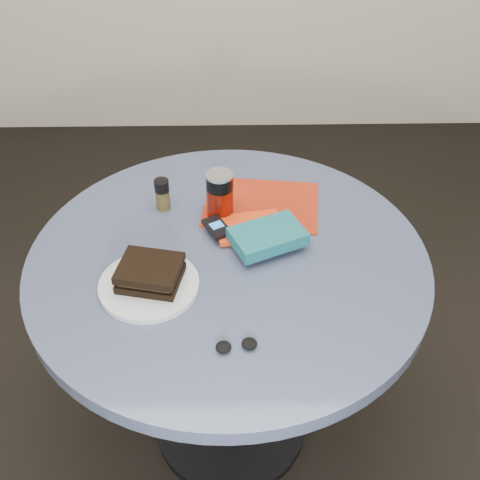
{
  "coord_description": "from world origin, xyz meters",
  "views": [
    {
      "loc": [
        0.01,
        -1.12,
        1.74
      ],
      "look_at": [
        0.03,
        0.0,
        0.8
      ],
      "focal_mm": 45.0,
      "sensor_mm": 36.0,
      "label": 1
    }
  ],
  "objects_px": {
    "pepper_grinder": "(162,194)",
    "mp3_player": "(217,227)",
    "headphones": "(236,345)",
    "red_book": "(249,227)",
    "plate": "(149,285)",
    "soda_can": "(220,195)",
    "magazine": "(261,204)",
    "sandwich": "(150,273)",
    "novel": "(268,236)",
    "table": "(229,301)"
  },
  "relations": [
    {
      "from": "plate",
      "to": "novel",
      "type": "relative_size",
      "value": 1.33
    },
    {
      "from": "novel",
      "to": "mp3_player",
      "type": "height_order",
      "value": "novel"
    },
    {
      "from": "red_book",
      "to": "mp3_player",
      "type": "distance_m",
      "value": 0.09
    },
    {
      "from": "novel",
      "to": "mp3_player",
      "type": "distance_m",
      "value": 0.14
    },
    {
      "from": "plate",
      "to": "magazine",
      "type": "xyz_separation_m",
      "value": [
        0.28,
        0.32,
        -0.0
      ]
    },
    {
      "from": "soda_can",
      "to": "red_book",
      "type": "xyz_separation_m",
      "value": [
        0.08,
        -0.07,
        -0.05
      ]
    },
    {
      "from": "soda_can",
      "to": "mp3_player",
      "type": "bearing_deg",
      "value": -95.83
    },
    {
      "from": "plate",
      "to": "red_book",
      "type": "height_order",
      "value": "red_book"
    },
    {
      "from": "table",
      "to": "magazine",
      "type": "height_order",
      "value": "magazine"
    },
    {
      "from": "pepper_grinder",
      "to": "mp3_player",
      "type": "height_order",
      "value": "pepper_grinder"
    },
    {
      "from": "soda_can",
      "to": "magazine",
      "type": "relative_size",
      "value": 0.43
    },
    {
      "from": "magazine",
      "to": "mp3_player",
      "type": "relative_size",
      "value": 3.25
    },
    {
      "from": "pepper_grinder",
      "to": "headphones",
      "type": "bearing_deg",
      "value": -68.83
    },
    {
      "from": "plate",
      "to": "red_book",
      "type": "bearing_deg",
      "value": 40.5
    },
    {
      "from": "mp3_player",
      "to": "headphones",
      "type": "relative_size",
      "value": 1.03
    },
    {
      "from": "soda_can",
      "to": "pepper_grinder",
      "type": "height_order",
      "value": "soda_can"
    },
    {
      "from": "sandwich",
      "to": "table",
      "type": "bearing_deg",
      "value": 29.64
    },
    {
      "from": "soda_can",
      "to": "headphones",
      "type": "relative_size",
      "value": 1.44
    },
    {
      "from": "magazine",
      "to": "mp3_player",
      "type": "height_order",
      "value": "mp3_player"
    },
    {
      "from": "pepper_grinder",
      "to": "mp3_player",
      "type": "xyz_separation_m",
      "value": [
        0.15,
        -0.12,
        -0.02
      ]
    },
    {
      "from": "red_book",
      "to": "magazine",
      "type": "bearing_deg",
      "value": 62.43
    },
    {
      "from": "plate",
      "to": "headphones",
      "type": "bearing_deg",
      "value": -42.75
    },
    {
      "from": "soda_can",
      "to": "headphones",
      "type": "bearing_deg",
      "value": -85.42
    },
    {
      "from": "sandwich",
      "to": "magazine",
      "type": "xyz_separation_m",
      "value": [
        0.27,
        0.31,
        -0.04
      ]
    },
    {
      "from": "pepper_grinder",
      "to": "table",
      "type": "bearing_deg",
      "value": -48.74
    },
    {
      "from": "sandwich",
      "to": "soda_can",
      "type": "height_order",
      "value": "soda_can"
    },
    {
      "from": "headphones",
      "to": "mp3_player",
      "type": "bearing_deg",
      "value": 96.86
    },
    {
      "from": "plate",
      "to": "pepper_grinder",
      "type": "bearing_deg",
      "value": 88.22
    },
    {
      "from": "sandwich",
      "to": "novel",
      "type": "height_order",
      "value": "sandwich"
    },
    {
      "from": "magazine",
      "to": "headphones",
      "type": "distance_m",
      "value": 0.51
    },
    {
      "from": "table",
      "to": "headphones",
      "type": "distance_m",
      "value": 0.34
    },
    {
      "from": "red_book",
      "to": "novel",
      "type": "distance_m",
      "value": 0.08
    },
    {
      "from": "pepper_grinder",
      "to": "sandwich",
      "type": "bearing_deg",
      "value": -90.91
    },
    {
      "from": "table",
      "to": "novel",
      "type": "relative_size",
      "value": 5.65
    },
    {
      "from": "plate",
      "to": "red_book",
      "type": "xyz_separation_m",
      "value": [
        0.24,
        0.21,
        0.01
      ]
    },
    {
      "from": "table",
      "to": "pepper_grinder",
      "type": "xyz_separation_m",
      "value": [
        -0.18,
        0.2,
        0.21
      ]
    },
    {
      "from": "table",
      "to": "mp3_player",
      "type": "bearing_deg",
      "value": 109.58
    },
    {
      "from": "plate",
      "to": "mp3_player",
      "type": "relative_size",
      "value": 2.47
    },
    {
      "from": "soda_can",
      "to": "sandwich",
      "type": "bearing_deg",
      "value": -121.13
    },
    {
      "from": "soda_can",
      "to": "pepper_grinder",
      "type": "relative_size",
      "value": 1.48
    },
    {
      "from": "plate",
      "to": "magazine",
      "type": "relative_size",
      "value": 0.76
    },
    {
      "from": "red_book",
      "to": "headphones",
      "type": "relative_size",
      "value": 1.84
    },
    {
      "from": "headphones",
      "to": "soda_can",
      "type": "bearing_deg",
      "value": 94.58
    },
    {
      "from": "table",
      "to": "soda_can",
      "type": "relative_size",
      "value": 7.47
    },
    {
      "from": "magazine",
      "to": "mp3_player",
      "type": "distance_m",
      "value": 0.18
    },
    {
      "from": "table",
      "to": "novel",
      "type": "xyz_separation_m",
      "value": [
        0.1,
        0.03,
        0.2
      ]
    },
    {
      "from": "table",
      "to": "novel",
      "type": "distance_m",
      "value": 0.23
    },
    {
      "from": "magazine",
      "to": "soda_can",
      "type": "bearing_deg",
      "value": -150.61
    },
    {
      "from": "headphones",
      "to": "novel",
      "type": "bearing_deg",
      "value": 75.76
    },
    {
      "from": "plate",
      "to": "pepper_grinder",
      "type": "relative_size",
      "value": 2.59
    }
  ]
}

